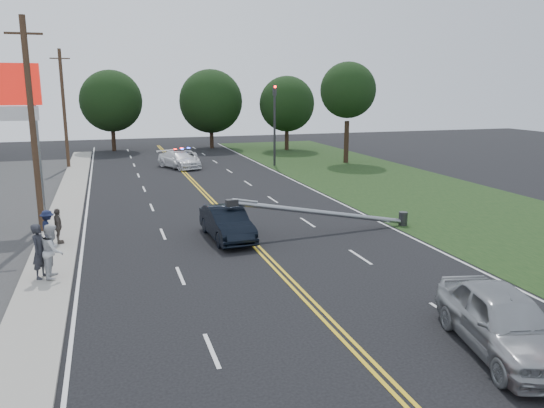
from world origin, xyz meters
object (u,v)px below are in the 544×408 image
object	(u,v)px
fallen_streetlight	(332,213)
utility_pole_far	(64,109)
bystander_a	(40,251)
bystander_b	(53,251)
traffic_signal	(275,118)
utility_pole_mid	(33,127)
bystander_d	(58,226)
pylon_sign	(7,105)
bystander_c	(48,228)
waiting_sedan	(504,321)
crashed_sedan	(227,223)
emergency_b	(179,160)
emergency_a	(185,159)

from	to	relation	value
fallen_streetlight	utility_pole_far	world-z (taller)	utility_pole_far
bystander_a	bystander_b	size ratio (longest dim) A/B	1.02
traffic_signal	utility_pole_mid	bearing A→B (deg)	-134.20
utility_pole_far	bystander_d	bearing A→B (deg)	-87.80
pylon_sign	utility_pole_mid	world-z (taller)	utility_pole_mid
bystander_c	waiting_sedan	bearing A→B (deg)	-157.31
crashed_sedan	fallen_streetlight	bearing A→B (deg)	-6.56
utility_pole_mid	emergency_b	distance (m)	21.64
waiting_sedan	emergency_a	world-z (taller)	waiting_sedan
emergency_b	bystander_c	xyz separation A→B (m)	(-8.62, -21.98, 0.21)
bystander_a	bystander_b	world-z (taller)	bystander_a
pylon_sign	waiting_sedan	distance (m)	23.71
crashed_sedan	waiting_sedan	bearing A→B (deg)	-73.25
emergency_a	bystander_a	world-z (taller)	bystander_a
crashed_sedan	bystander_b	size ratio (longest dim) A/B	2.30
emergency_b	bystander_d	distance (m)	23.19
pylon_sign	bystander_a	world-z (taller)	pylon_sign
fallen_streetlight	bystander_c	xyz separation A→B (m)	(-12.83, 1.13, -0.00)
bystander_d	bystander_a	bearing A→B (deg)	167.52
utility_pole_mid	bystander_b	world-z (taller)	utility_pole_mid
fallen_streetlight	crashed_sedan	xyz separation A→B (m)	(-5.13, 0.31, -0.17)
crashed_sedan	bystander_d	bearing A→B (deg)	168.20
crashed_sedan	emergency_a	xyz separation A→B (m)	(1.55, 23.41, -0.06)
emergency_b	bystander_b	xyz separation A→B (m)	(-8.08, -26.14, 0.40)
emergency_a	pylon_sign	bearing A→B (deg)	-116.54
emergency_b	bystander_b	distance (m)	27.37
bystander_d	emergency_a	bearing A→B (deg)	-30.50
fallen_streetlight	waiting_sedan	world-z (taller)	fallen_streetlight
traffic_signal	bystander_c	bearing A→B (deg)	-129.08
emergency_a	bystander_a	bearing A→B (deg)	-103.36
traffic_signal	bystander_b	xyz separation A→B (m)	(-16.40, -25.03, -3.10)
bystander_d	bystander_b	bearing A→B (deg)	173.12
emergency_a	bystander_d	world-z (taller)	bystander_d
utility_pole_far	emergency_b	xyz separation A→B (m)	(9.17, -2.89, -4.37)
bystander_a	bystander_d	bearing A→B (deg)	20.28
utility_pole_mid	crashed_sedan	distance (m)	10.03
fallen_streetlight	bystander_b	distance (m)	12.66
utility_pole_mid	crashed_sedan	xyz separation A→B (m)	(8.26, -3.69, -4.33)
bystander_b	bystander_c	size ratio (longest dim) A/B	1.24
traffic_signal	emergency_b	distance (m)	9.10
bystander_c	pylon_sign	bearing A→B (deg)	1.20
pylon_sign	bystander_b	xyz separation A→B (m)	(2.40, -9.04, -4.89)
crashed_sedan	emergency_a	world-z (taller)	crashed_sedan
pylon_sign	crashed_sedan	xyz separation A→B (m)	(9.56, -5.69, -5.25)
pylon_sign	crashed_sedan	bearing A→B (deg)	-30.77
crashed_sedan	waiting_sedan	size ratio (longest dim) A/B	0.90
utility_pole_far	bystander_a	xyz separation A→B (m)	(0.66, -29.00, -3.96)
traffic_signal	utility_pole_mid	distance (m)	25.12
waiting_sedan	emergency_b	bearing A→B (deg)	108.23
crashed_sedan	bystander_a	size ratio (longest dim) A/B	2.26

